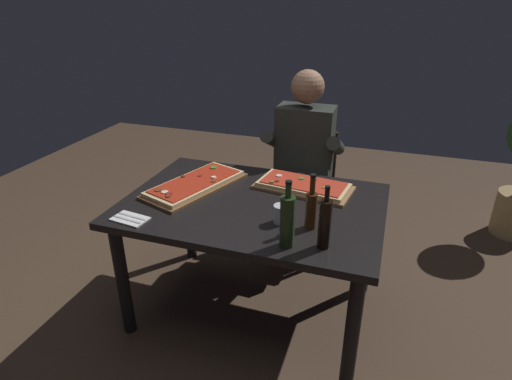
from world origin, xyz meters
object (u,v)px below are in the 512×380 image
at_px(wine_bottle_dark, 311,208).
at_px(tumbler_near_camera, 281,215).
at_px(pizza_rectangular_front, 303,186).
at_px(diner_chair, 305,185).
at_px(oil_bottle_amber, 325,223).
at_px(vinegar_bottle_green, 287,220).
at_px(seated_diner, 303,158).
at_px(pizza_rectangular_left, 195,184).
at_px(dining_table, 253,217).

xyz_separation_m(wine_bottle_dark, tumbler_near_camera, (-0.15, 0.00, -0.06)).
height_order(pizza_rectangular_front, diner_chair, diner_chair).
relative_size(pizza_rectangular_front, tumbler_near_camera, 6.19).
xyz_separation_m(oil_bottle_amber, vinegar_bottle_green, (-0.16, -0.04, 0.01)).
xyz_separation_m(oil_bottle_amber, seated_diner, (-0.33, 1.06, -0.12)).
height_order(pizza_rectangular_left, diner_chair, diner_chair).
height_order(wine_bottle_dark, oil_bottle_amber, oil_bottle_amber).
bearing_deg(pizza_rectangular_front, tumbler_near_camera, -92.85).
bearing_deg(tumbler_near_camera, pizza_rectangular_front, 87.15).
height_order(pizza_rectangular_left, tumbler_near_camera, tumbler_near_camera).
xyz_separation_m(wine_bottle_dark, seated_diner, (-0.24, 0.91, -0.10)).
relative_size(oil_bottle_amber, seated_diner, 0.23).
bearing_deg(diner_chair, seated_diner, -90.00).
relative_size(dining_table, diner_chair, 1.61).
relative_size(pizza_rectangular_left, seated_diner, 0.52).
xyz_separation_m(pizza_rectangular_left, wine_bottle_dark, (0.74, -0.24, 0.09)).
distance_m(pizza_rectangular_left, seated_diner, 0.82).
relative_size(dining_table, pizza_rectangular_left, 2.03).
bearing_deg(pizza_rectangular_front, vinegar_bottle_green, -84.25).
bearing_deg(oil_bottle_amber, pizza_rectangular_left, 154.55).
distance_m(pizza_rectangular_left, wine_bottle_dark, 0.78).
bearing_deg(vinegar_bottle_green, wine_bottle_dark, 70.25).
relative_size(pizza_rectangular_left, vinegar_bottle_green, 2.15).
distance_m(pizza_rectangular_front, tumbler_near_camera, 0.42).
bearing_deg(vinegar_bottle_green, pizza_rectangular_left, 146.99).
bearing_deg(vinegar_bottle_green, tumbler_near_camera, 113.15).
xyz_separation_m(wine_bottle_dark, oil_bottle_amber, (0.09, -0.15, 0.02)).
bearing_deg(seated_diner, pizza_rectangular_front, -76.75).
bearing_deg(seated_diner, dining_table, -98.41).
xyz_separation_m(pizza_rectangular_front, diner_chair, (-0.11, 0.60, -0.27)).
distance_m(dining_table, oil_bottle_amber, 0.59).
height_order(pizza_rectangular_left, oil_bottle_amber, oil_bottle_amber).
distance_m(dining_table, pizza_rectangular_front, 0.36).
bearing_deg(diner_chair, tumbler_near_camera, -84.83).
relative_size(dining_table, oil_bottle_amber, 4.64).
distance_m(oil_bottle_amber, seated_diner, 1.11).
xyz_separation_m(tumbler_near_camera, diner_chair, (-0.09, 1.02, -0.29)).
bearing_deg(pizza_rectangular_front, oil_bottle_amber, -68.90).
relative_size(pizza_rectangular_front, oil_bottle_amber, 1.93).
bearing_deg(wine_bottle_dark, diner_chair, 103.35).
bearing_deg(diner_chair, pizza_rectangular_front, -79.33).
xyz_separation_m(pizza_rectangular_front, seated_diner, (-0.11, 0.48, -0.02)).
xyz_separation_m(dining_table, oil_bottle_amber, (0.44, -0.32, 0.22)).
height_order(dining_table, oil_bottle_amber, oil_bottle_amber).
height_order(dining_table, pizza_rectangular_front, pizza_rectangular_front).
relative_size(pizza_rectangular_left, oil_bottle_amber, 2.28).
relative_size(vinegar_bottle_green, seated_diner, 0.24).
distance_m(pizza_rectangular_left, oil_bottle_amber, 0.92).
bearing_deg(dining_table, pizza_rectangular_front, 48.77).
bearing_deg(pizza_rectangular_front, diner_chair, 100.67).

